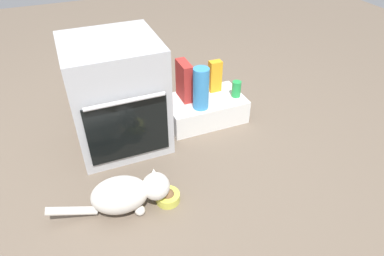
% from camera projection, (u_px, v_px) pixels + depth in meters
% --- Properties ---
extents(ground, '(8.00, 8.00, 0.00)m').
position_uv_depth(ground, '(152.00, 178.00, 2.05)').
color(ground, '#6B5B4C').
extents(oven, '(0.57, 0.60, 0.72)m').
position_uv_depth(oven, '(117.00, 95.00, 2.15)').
color(oven, '#B7BABF').
rests_on(oven, ground).
extents(pantry_cabinet, '(0.57, 0.35, 0.18)m').
position_uv_depth(pantry_cabinet, '(205.00, 109.00, 2.52)').
color(pantry_cabinet, white).
rests_on(pantry_cabinet, ground).
extents(food_bowl, '(0.14, 0.14, 0.08)m').
position_uv_depth(food_bowl, '(168.00, 197.00, 1.89)').
color(food_bowl, '#D1D14C').
rests_on(food_bowl, ground).
extents(cat, '(0.66, 0.24, 0.22)m').
position_uv_depth(cat, '(127.00, 193.00, 1.80)').
color(cat, silver).
rests_on(cat, ground).
extents(soda_can, '(0.07, 0.07, 0.12)m').
position_uv_depth(soda_can, '(236.00, 89.00, 2.46)').
color(soda_can, green).
rests_on(soda_can, pantry_cabinet).
extents(juice_carton, '(0.09, 0.06, 0.24)m').
position_uv_depth(juice_carton, '(215.00, 76.00, 2.49)').
color(juice_carton, orange).
rests_on(juice_carton, pantry_cabinet).
extents(water_bottle, '(0.11, 0.11, 0.30)m').
position_uv_depth(water_bottle, '(201.00, 89.00, 2.28)').
color(water_bottle, '#388CD1').
rests_on(water_bottle, pantry_cabinet).
extents(cereal_box, '(0.07, 0.18, 0.28)m').
position_uv_depth(cereal_box, '(184.00, 81.00, 2.39)').
color(cereal_box, '#B72D28').
rests_on(cereal_box, pantry_cabinet).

